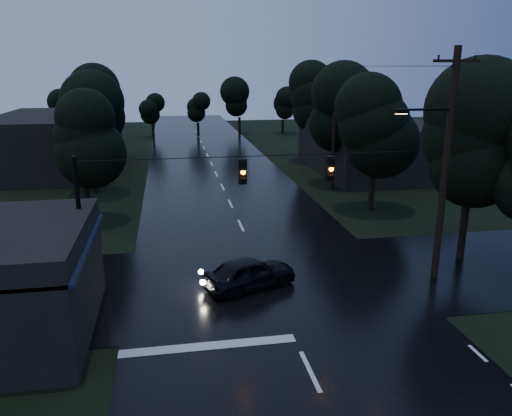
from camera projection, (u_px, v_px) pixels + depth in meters
name	position (u px, v px, depth m)	size (l,w,h in m)	color
main_road	(223.00, 187.00, 39.26)	(12.00, 120.00, 0.02)	black
cross_street	(267.00, 280.00, 22.21)	(60.00, 9.00, 0.02)	black
building_far_right	(372.00, 147.00, 44.77)	(10.00, 14.00, 4.40)	black
building_far_left	(58.00, 142.00, 45.71)	(10.00, 16.00, 5.00)	black
utility_pole_main	(444.00, 163.00, 21.05)	(3.50, 0.30, 10.00)	black
utility_pole_far	(334.00, 139.00, 37.68)	(2.00, 0.30, 7.50)	black
anchor_pole_left	(81.00, 233.00, 19.19)	(0.18, 0.18, 6.00)	black
span_signals	(286.00, 169.00, 19.91)	(15.00, 0.37, 1.12)	black
tree_corner_near	(474.00, 138.00, 23.18)	(4.48, 4.48, 9.44)	black
tree_left_a	(81.00, 137.00, 28.74)	(3.92, 3.92, 8.26)	black
tree_left_b	(89.00, 117.00, 36.12)	(4.20, 4.20, 8.85)	black
tree_left_c	(98.00, 103.00, 45.39)	(4.48, 4.48, 9.44)	black
tree_right_a	(376.00, 125.00, 31.64)	(4.20, 4.20, 8.85)	black
tree_right_b	(343.00, 108.00, 39.21)	(4.48, 4.48, 9.44)	black
tree_right_c	(314.00, 96.00, 48.68)	(4.76, 4.76, 10.03)	black
car	(250.00, 273.00, 21.32)	(1.63, 4.04, 1.38)	black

